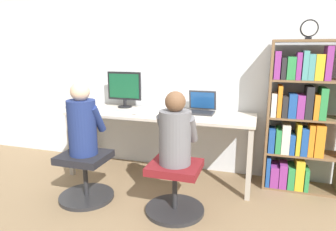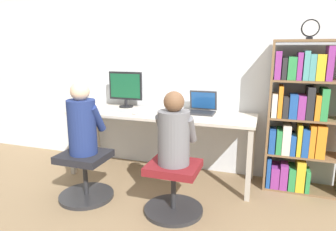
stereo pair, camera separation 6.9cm
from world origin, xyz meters
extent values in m
plane|color=#846B4C|center=(0.00, 0.00, 0.00)|extent=(14.00, 14.00, 0.00)
cube|color=silver|center=(0.00, 0.70, 1.30)|extent=(10.00, 0.05, 2.60)
cube|color=beige|center=(0.00, 0.32, 0.76)|extent=(2.14, 0.64, 0.03)
cube|color=#ADA497|center=(-1.03, 0.04, 0.37)|extent=(0.05, 0.05, 0.75)
cube|color=#ADA497|center=(1.03, 0.04, 0.37)|extent=(0.05, 0.05, 0.75)
cube|color=#ADA497|center=(-1.03, 0.60, 0.37)|extent=(0.05, 0.05, 0.75)
cube|color=#ADA497|center=(1.03, 0.60, 0.37)|extent=(0.05, 0.05, 0.75)
cylinder|color=black|center=(-0.53, 0.51, 0.78)|extent=(0.18, 0.18, 0.01)
cylinder|color=black|center=(-0.53, 0.51, 0.83)|extent=(0.04, 0.04, 0.08)
cube|color=black|center=(-0.53, 0.51, 1.05)|extent=(0.44, 0.02, 0.35)
cube|color=#144C2D|center=(-0.53, 0.50, 1.05)|extent=(0.40, 0.01, 0.30)
cube|color=#2D2D30|center=(0.45, 0.43, 0.79)|extent=(0.32, 0.23, 0.02)
cube|color=black|center=(0.45, 0.43, 0.80)|extent=(0.28, 0.18, 0.00)
cube|color=#2D2D30|center=(0.45, 0.56, 0.91)|extent=(0.32, 0.05, 0.23)
cube|color=#19478C|center=(0.45, 0.56, 0.91)|extent=(0.28, 0.04, 0.19)
cube|color=#B2B2B7|center=(-0.55, 0.18, 0.79)|extent=(0.45, 0.15, 0.02)
cube|color=#97979C|center=(-0.55, 0.18, 0.80)|extent=(0.41, 0.12, 0.00)
ellipsoid|color=silver|center=(-0.25, 0.18, 0.79)|extent=(0.06, 0.11, 0.03)
cylinder|color=#262628|center=(-0.54, -0.42, 0.02)|extent=(0.55, 0.55, 0.04)
cylinder|color=#262628|center=(-0.54, -0.42, 0.22)|extent=(0.05, 0.05, 0.37)
cube|color=black|center=(-0.54, -0.42, 0.44)|extent=(0.46, 0.42, 0.07)
cylinder|color=#262628|center=(0.39, -0.40, 0.02)|extent=(0.55, 0.55, 0.04)
cylinder|color=#262628|center=(0.39, -0.40, 0.22)|extent=(0.05, 0.05, 0.37)
cube|color=maroon|center=(0.39, -0.40, 0.44)|extent=(0.46, 0.42, 0.07)
cylinder|color=navy|center=(-0.54, -0.42, 0.75)|extent=(0.27, 0.27, 0.54)
sphere|color=beige|center=(-0.54, -0.42, 1.10)|extent=(0.18, 0.18, 0.18)
cylinder|color=navy|center=(-0.67, -0.35, 0.83)|extent=(0.08, 0.22, 0.29)
cylinder|color=navy|center=(-0.41, -0.35, 0.83)|extent=(0.08, 0.22, 0.29)
cylinder|color=slate|center=(0.39, -0.40, 0.72)|extent=(0.29, 0.29, 0.49)
sphere|color=brown|center=(0.39, -0.40, 1.05)|extent=(0.18, 0.18, 0.18)
cylinder|color=slate|center=(0.26, -0.33, 0.79)|extent=(0.08, 0.21, 0.27)
cylinder|color=slate|center=(0.53, -0.33, 0.79)|extent=(0.08, 0.21, 0.27)
cube|color=brown|center=(1.18, 0.48, 0.79)|extent=(0.02, 0.32, 1.59)
cube|color=brown|center=(1.55, 0.48, 0.01)|extent=(0.72, 0.31, 0.02)
cube|color=brown|center=(1.55, 0.48, 0.40)|extent=(0.72, 0.31, 0.02)
cube|color=brown|center=(1.55, 0.48, 0.79)|extent=(0.72, 0.31, 0.02)
cube|color=brown|center=(1.55, 0.48, 1.18)|extent=(0.72, 0.31, 0.02)
cube|color=brown|center=(1.55, 0.48, 1.57)|extent=(0.72, 0.31, 0.02)
cube|color=#1E4C9E|center=(1.22, 0.42, 0.19)|extent=(0.04, 0.19, 0.32)
cube|color=#8C338C|center=(1.29, 0.46, 0.14)|extent=(0.08, 0.26, 0.23)
cube|color=#8C338C|center=(1.38, 0.43, 0.16)|extent=(0.08, 0.21, 0.26)
cube|color=#2D8C47|center=(1.46, 0.45, 0.14)|extent=(0.07, 0.25, 0.24)
cube|color=gold|center=(1.54, 0.46, 0.19)|extent=(0.08, 0.27, 0.33)
cube|color=#2D8C47|center=(1.61, 0.43, 0.14)|extent=(0.04, 0.20, 0.24)
cube|color=#1E4C9E|center=(1.24, 0.44, 0.54)|extent=(0.06, 0.22, 0.25)
cube|color=#2D8C47|center=(1.30, 0.45, 0.54)|extent=(0.05, 0.25, 0.25)
cube|color=silver|center=(1.37, 0.46, 0.57)|extent=(0.08, 0.26, 0.31)
cube|color=#1E4C9E|center=(1.44, 0.46, 0.52)|extent=(0.05, 0.26, 0.21)
cube|color=gold|center=(1.50, 0.44, 0.58)|extent=(0.04, 0.23, 0.32)
cube|color=#1E4C9E|center=(1.55, 0.43, 0.56)|extent=(0.06, 0.20, 0.29)
cube|color=orange|center=(1.62, 0.42, 0.58)|extent=(0.05, 0.18, 0.33)
cube|color=orange|center=(1.69, 0.44, 0.58)|extent=(0.09, 0.22, 0.33)
cube|color=silver|center=(1.23, 0.42, 0.93)|extent=(0.05, 0.19, 0.24)
cube|color=orange|center=(1.28, 0.45, 0.97)|extent=(0.04, 0.25, 0.32)
cube|color=#262628|center=(1.34, 0.42, 0.91)|extent=(0.05, 0.18, 0.22)
cube|color=#1E4C9E|center=(1.41, 0.43, 0.93)|extent=(0.08, 0.20, 0.24)
cube|color=#8C338C|center=(1.49, 0.44, 0.92)|extent=(0.07, 0.22, 0.24)
cube|color=#262628|center=(1.56, 0.45, 0.97)|extent=(0.07, 0.25, 0.32)
cube|color=orange|center=(1.63, 0.44, 0.93)|extent=(0.05, 0.22, 0.25)
cube|color=#2D8C47|center=(1.69, 0.45, 0.96)|extent=(0.07, 0.24, 0.31)
cube|color=#8C338C|center=(1.23, 0.46, 1.33)|extent=(0.06, 0.26, 0.28)
cube|color=#262628|center=(1.30, 0.46, 1.30)|extent=(0.05, 0.26, 0.22)
cube|color=#2D8C47|center=(1.37, 0.45, 1.31)|extent=(0.08, 0.25, 0.23)
cube|color=#8C338C|center=(1.43, 0.42, 1.33)|extent=(0.05, 0.18, 0.27)
cube|color=teal|center=(1.49, 0.45, 1.34)|extent=(0.05, 0.25, 0.28)
cube|color=teal|center=(1.55, 0.44, 1.32)|extent=(0.05, 0.22, 0.25)
cube|color=gold|center=(1.62, 0.44, 1.32)|extent=(0.08, 0.23, 0.25)
cube|color=#8C338C|center=(1.70, 0.43, 1.36)|extent=(0.06, 0.20, 0.33)
cube|color=black|center=(1.49, 0.38, 1.60)|extent=(0.06, 0.03, 0.02)
cylinder|color=black|center=(1.49, 0.38, 1.69)|extent=(0.16, 0.02, 0.16)
cylinder|color=white|center=(1.49, 0.37, 1.69)|extent=(0.14, 0.00, 0.14)
camera|label=1|loc=(1.10, -2.85, 1.50)|focal=32.00mm
camera|label=2|loc=(1.17, -2.83, 1.50)|focal=32.00mm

